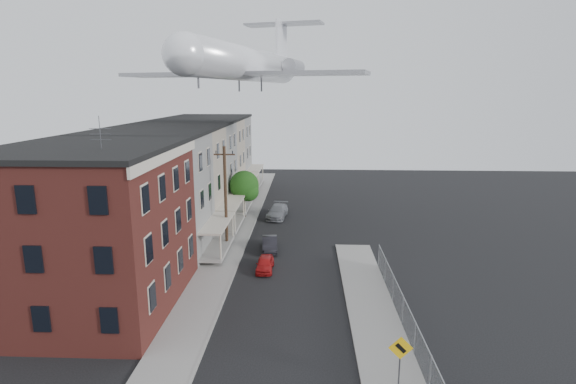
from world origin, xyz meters
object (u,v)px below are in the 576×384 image
at_px(car_near, 265,264).
at_px(airplane, 248,64).
at_px(warning_sign, 400,355).
at_px(utility_pole, 226,196).
at_px(street_tree, 245,187).
at_px(car_far, 278,211).
at_px(car_mid, 270,244).

height_order(car_near, airplane, airplane).
relative_size(warning_sign, airplane, 0.10).
relative_size(utility_pole, street_tree, 1.73).
distance_m(warning_sign, airplane, 34.25).
distance_m(warning_sign, car_far, 30.10).
xyz_separation_m(warning_sign, car_mid, (-7.40, 18.62, -1.29)).
xyz_separation_m(car_mid, car_far, (0.00, 10.54, 0.09)).
distance_m(car_mid, car_far, 10.54).
distance_m(utility_pole, airplane, 15.52).
distance_m(car_near, car_far, 15.04).
height_order(car_mid, car_far, car_far).
distance_m(car_far, airplane, 15.84).
xyz_separation_m(utility_pole, street_tree, (0.33, 9.92, -1.22)).
distance_m(utility_pole, car_mid, 5.59).
height_order(street_tree, car_far, street_tree).
relative_size(street_tree, car_near, 1.66).
bearing_deg(car_mid, car_far, 84.53).
bearing_deg(utility_pole, airplane, 85.17).
xyz_separation_m(warning_sign, airplane, (-10.33, 29.32, 14.37)).
xyz_separation_m(street_tree, car_near, (3.47, -14.83, -2.92)).
relative_size(car_mid, car_far, 0.76).
xyz_separation_m(car_near, car_far, (0.00, 15.04, 0.15)).
height_order(street_tree, car_near, street_tree).
bearing_deg(street_tree, car_far, 3.42).
bearing_deg(utility_pole, car_near, -52.26).
bearing_deg(street_tree, warning_sign, -69.42).
relative_size(warning_sign, utility_pole, 0.31).
bearing_deg(car_far, street_tree, -169.98).
height_order(warning_sign, airplane, airplane).
relative_size(warning_sign, street_tree, 0.54).
height_order(car_near, car_mid, car_mid).
bearing_deg(airplane, car_near, -79.09).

